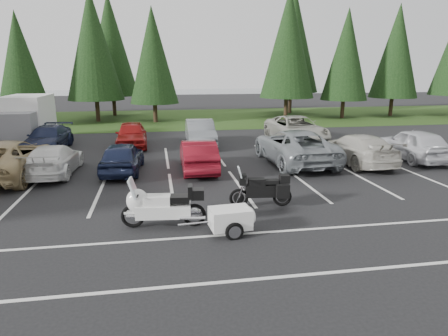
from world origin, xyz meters
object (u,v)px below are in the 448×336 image
Objects in this scene: car_near_8 at (414,144)px; cargo_trailer at (230,221)px; car_far_3 at (200,133)px; car_near_2 at (8,159)px; car_near_5 at (198,155)px; touring_motorcycle at (163,202)px; car_near_7 at (357,149)px; car_near_3 at (54,160)px; car_near_4 at (122,157)px; box_truck at (24,120)px; adventure_motorcycle at (261,186)px; car_far_4 at (296,129)px; car_near_6 at (294,146)px; car_far_2 at (132,135)px; car_far_1 at (48,138)px.

car_near_8 is 13.41m from cargo_trailer.
car_near_2 is at bearing -144.93° from car_far_3.
cargo_trailer is (0.11, -7.34, -0.33)m from car_near_5.
car_near_7 is at bearing 40.63° from touring_motorcycle.
car_near_3 is 1.06× the size of car_near_5.
car_near_4 is 6.95m from touring_motorcycle.
box_truck is at bearing 116.72° from cargo_trailer.
box_truck reaches higher than car_far_3.
box_truck is 18.78m from cargo_trailer.
car_near_3 is at bearing 149.34° from adventure_motorcycle.
car_near_5 is 0.74× the size of car_far_4.
box_truck is 1.19× the size of car_near_8.
car_far_4 is at bearing -111.87° from car_near_6.
touring_motorcycle is 3.49m from adventure_motorcycle.
box_truck reaches higher than car_far_4.
box_truck is 0.96× the size of car_far_4.
car_far_4 is (15.11, 6.24, -0.00)m from car_near_2.
car_near_7 is at bearing -179.66° from car_near_3.
car_near_6 reaches higher than car_near_4.
car_near_8 reaches higher than car_far_2.
car_far_1 is at bearing 122.05° from touring_motorcycle.
box_truck reaches higher than car_near_6.
adventure_motorcycle reaches higher than car_near_5.
car_near_3 is 14.62m from car_far_4.
car_far_2 is at bearing 102.87° from touring_motorcycle.
adventure_motorcycle is at bearing -85.05° from car_far_3.
car_near_6 reaches higher than car_near_8.
touring_motorcycle reaches higher than car_near_7.
car_near_6 is 1.20× the size of car_near_7.
car_near_4 is at bearing 109.76° from touring_motorcycle.
car_far_2 is 0.75× the size of car_far_4.
car_far_2 is at bearing 117.72° from adventure_motorcycle.
car_near_6 is 6.83m from car_far_3.
touring_motorcycle is (8.12, -15.08, -0.69)m from box_truck.
car_near_5 is 6.24m from car_far_3.
car_near_7 is at bearing 38.56° from cargo_trailer.
car_near_8 is at bearing 34.22° from touring_motorcycle.
box_truck is 1.18× the size of car_far_1.
car_near_8 is 19.87m from car_far_1.
car_far_1 is 8.73m from car_far_3.
car_far_3 is 1.98× the size of adventure_motorcycle.
car_far_4 reaches higher than touring_motorcycle.
car_far_4 is at bearing -136.25° from car_near_5.
car_far_4 is (2.16, 5.77, -0.03)m from car_near_6.
box_truck is 17.15m from touring_motorcycle.
car_far_3 is at bearing 4.66° from car_far_1.
car_near_5 is at bearing -140.24° from car_far_4.
car_near_6 reaches higher than touring_motorcycle.
car_near_8 is 14.54m from touring_motorcycle.
car_far_4 is (16.82, -2.11, -0.64)m from box_truck.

